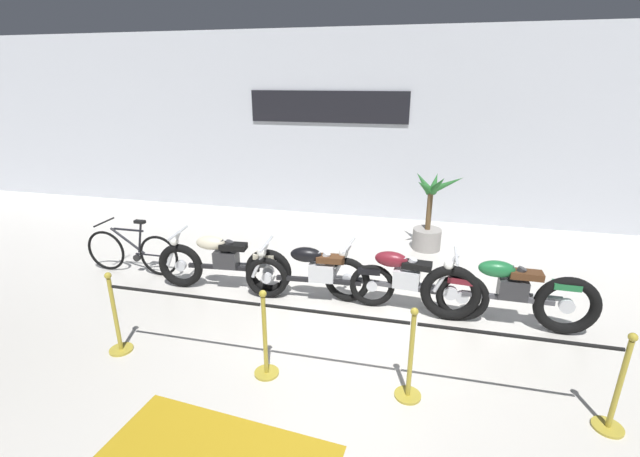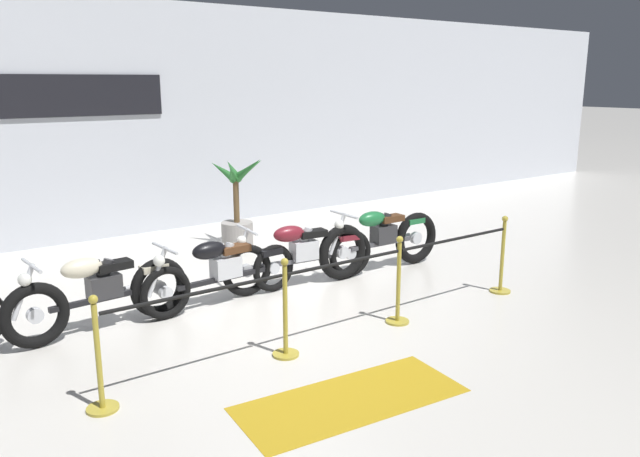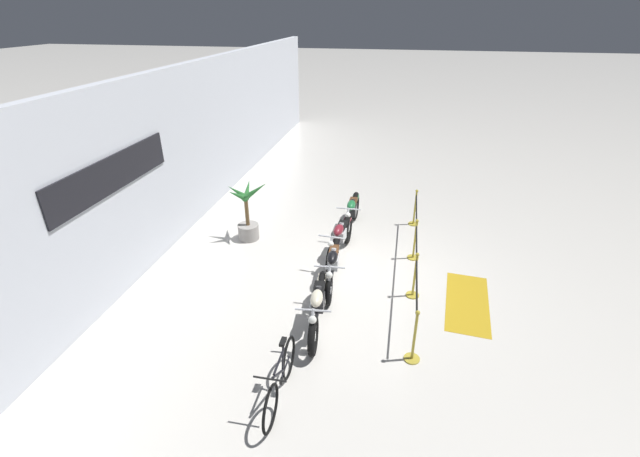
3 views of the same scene
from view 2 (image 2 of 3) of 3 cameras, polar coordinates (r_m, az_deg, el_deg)
The scene contains 12 objects.
ground_plane at distance 7.85m, azimuth -2.72°, elevation -7.47°, with size 120.00×120.00×0.00m, color silver.
back_wall at distance 11.99m, azimuth -16.50°, elevation 9.54°, with size 28.00×0.29×4.20m.
motorcycle_cream_0 at distance 7.50m, azimuth -19.52°, elevation -5.53°, with size 2.16×0.62×0.94m.
motorcycle_black_1 at distance 7.99m, azimuth -8.98°, elevation -3.77°, with size 2.23×0.62×0.90m.
motorcycle_maroon_2 at distance 8.61m, azimuth -1.84°, elevation -2.32°, with size 2.33×0.62×0.93m.
motorcycle_green_3 at distance 9.33m, azimuth 5.55°, elevation -1.02°, with size 2.24×0.62×0.98m.
potted_palm_left_of_row at distance 10.83m, azimuth -7.55°, elevation 1.75°, with size 0.99×1.09×1.62m.
stanchion_far_left at distance 6.23m, azimuth -5.94°, elevation -6.73°, with size 5.44×0.28×1.05m.
stanchion_mid_left at distance 6.50m, azimuth -3.18°, elevation -8.64°, with size 0.28×0.28×1.05m.
stanchion_mid_right at distance 7.41m, azimuth 7.16°, elevation -5.93°, with size 0.28×0.28×1.05m.
stanchion_far_right at distance 8.74m, azimuth 16.28°, elevation -3.36°, with size 0.28×0.28×1.05m.
floor_banner at distance 5.81m, azimuth 2.84°, elevation -15.31°, with size 2.10×0.86×0.01m, color #B78E19.
Camera 2 is at (-3.97, -6.17, 2.79)m, focal length 35.00 mm.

